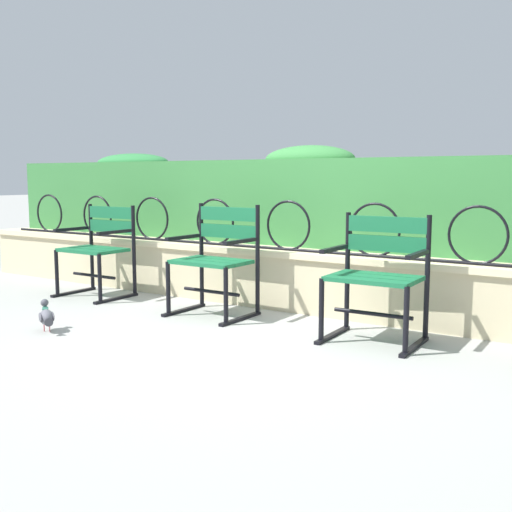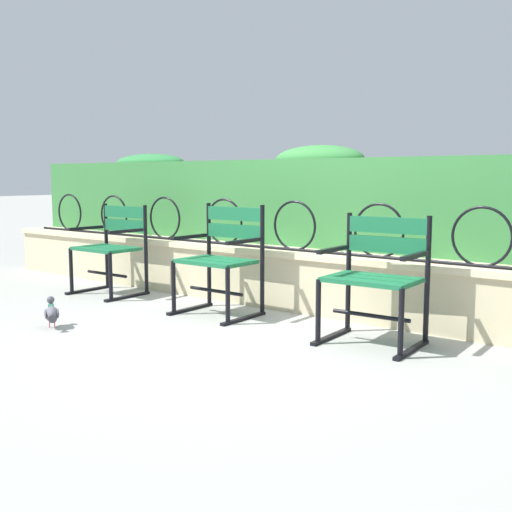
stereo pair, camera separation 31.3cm
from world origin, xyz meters
TOP-DOWN VIEW (x-y plane):
  - ground_plane at (0.00, 0.00)m, footprint 60.00×60.00m
  - stone_wall at (0.00, 0.96)m, footprint 8.06×0.41m
  - iron_arch_fence at (-0.16, 0.89)m, footprint 7.50×0.02m
  - hedge_row at (0.00, 1.40)m, footprint 7.90×0.51m
  - park_chair_leftmost at (-1.98, 0.45)m, footprint 0.62×0.53m
  - park_chair_centre_left at (-0.58, 0.42)m, footprint 0.62×0.52m
  - park_chair_centre_right at (0.83, 0.39)m, footprint 0.64×0.54m
  - pigeon_near_chairs at (-1.25, -0.73)m, footprint 0.26×0.20m

SIDE VIEW (x-z plane):
  - ground_plane at x=0.00m, z-range 0.00..0.00m
  - pigeon_near_chairs at x=-1.25m, z-range 0.00..0.22m
  - stone_wall at x=0.00m, z-range 0.00..0.51m
  - park_chair_leftmost at x=-1.98m, z-range 0.04..0.89m
  - park_chair_centre_right at x=0.83m, z-range 0.03..0.90m
  - park_chair_centre_left at x=-0.58m, z-range 0.03..0.92m
  - iron_arch_fence at x=-0.16m, z-range 0.48..0.90m
  - hedge_row at x=0.00m, z-range 0.47..1.36m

